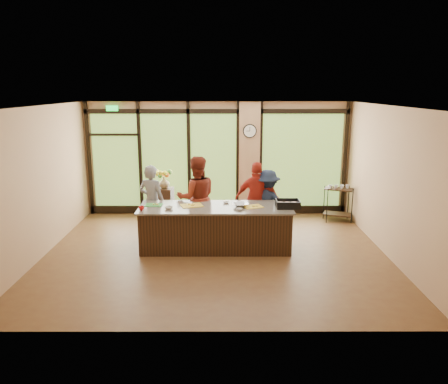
{
  "coord_description": "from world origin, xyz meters",
  "views": [
    {
      "loc": [
        0.16,
        -8.51,
        3.33
      ],
      "look_at": [
        0.18,
        0.4,
        1.21
      ],
      "focal_mm": 35.0,
      "sensor_mm": 36.0,
      "label": 1
    }
  ],
  "objects_px": {
    "cook_left": "(152,202)",
    "bar_cart": "(338,199)",
    "island_base": "(216,228)",
    "flower_stand": "(165,204)",
    "cook_right": "(267,204)",
    "roasting_pan": "(288,205)"
  },
  "relations": [
    {
      "from": "cook_left",
      "to": "flower_stand",
      "type": "bearing_deg",
      "value": -75.83
    },
    {
      "from": "flower_stand",
      "to": "island_base",
      "type": "bearing_deg",
      "value": -49.66
    },
    {
      "from": "cook_left",
      "to": "roasting_pan",
      "type": "bearing_deg",
      "value": -176.18
    },
    {
      "from": "flower_stand",
      "to": "bar_cart",
      "type": "height_order",
      "value": "bar_cart"
    },
    {
      "from": "island_base",
      "to": "cook_left",
      "type": "height_order",
      "value": "cook_left"
    },
    {
      "from": "island_base",
      "to": "flower_stand",
      "type": "distance_m",
      "value": 2.43
    },
    {
      "from": "island_base",
      "to": "bar_cart",
      "type": "bearing_deg",
      "value": 32.58
    },
    {
      "from": "island_base",
      "to": "bar_cart",
      "type": "distance_m",
      "value": 3.68
    },
    {
      "from": "bar_cart",
      "to": "roasting_pan",
      "type": "bearing_deg",
      "value": -107.5
    },
    {
      "from": "island_base",
      "to": "roasting_pan",
      "type": "relative_size",
      "value": 6.4
    },
    {
      "from": "cook_left",
      "to": "cook_right",
      "type": "height_order",
      "value": "cook_left"
    },
    {
      "from": "cook_right",
      "to": "cook_left",
      "type": "bearing_deg",
      "value": 24.84
    },
    {
      "from": "island_base",
      "to": "flower_stand",
      "type": "xyz_separation_m",
      "value": [
        -1.35,
        2.02,
        -0.01
      ]
    },
    {
      "from": "cook_left",
      "to": "bar_cart",
      "type": "relative_size",
      "value": 1.78
    },
    {
      "from": "cook_right",
      "to": "bar_cart",
      "type": "bearing_deg",
      "value": -124.52
    },
    {
      "from": "roasting_pan",
      "to": "bar_cart",
      "type": "distance_m",
      "value": 2.63
    },
    {
      "from": "cook_left",
      "to": "flower_stand",
      "type": "distance_m",
      "value": 1.38
    },
    {
      "from": "cook_left",
      "to": "roasting_pan",
      "type": "relative_size",
      "value": 3.47
    },
    {
      "from": "cook_left",
      "to": "bar_cart",
      "type": "bearing_deg",
      "value": -145.7
    },
    {
      "from": "cook_left",
      "to": "flower_stand",
      "type": "xyz_separation_m",
      "value": [
        0.1,
        1.31,
        -0.41
      ]
    },
    {
      "from": "cook_right",
      "to": "bar_cart",
      "type": "height_order",
      "value": "cook_right"
    },
    {
      "from": "roasting_pan",
      "to": "flower_stand",
      "type": "distance_m",
      "value": 3.57
    }
  ]
}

